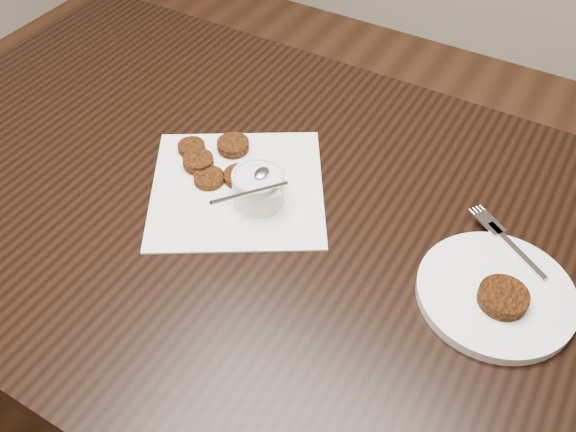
% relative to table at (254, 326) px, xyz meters
% --- Properties ---
extents(table, '(1.40, 0.90, 0.75)m').
position_rel_table_xyz_m(table, '(0.00, 0.00, 0.00)').
color(table, black).
rests_on(table, floor).
extents(napkin, '(0.39, 0.39, 0.00)m').
position_rel_table_xyz_m(napkin, '(-0.02, 0.01, 0.38)').
color(napkin, white).
rests_on(napkin, table).
extents(sauce_ramekin, '(0.12, 0.12, 0.12)m').
position_rel_table_xyz_m(sauce_ramekin, '(0.02, 0.00, 0.44)').
color(sauce_ramekin, silver).
rests_on(sauce_ramekin, napkin).
extents(patty_cluster, '(0.23, 0.23, 0.02)m').
position_rel_table_xyz_m(patty_cluster, '(-0.09, 0.03, 0.39)').
color(patty_cluster, '#612F0C').
rests_on(patty_cluster, napkin).
extents(plate_with_patty, '(0.31, 0.31, 0.03)m').
position_rel_table_xyz_m(plate_with_patty, '(0.42, 0.01, 0.39)').
color(plate_with_patty, white).
rests_on(plate_with_patty, table).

